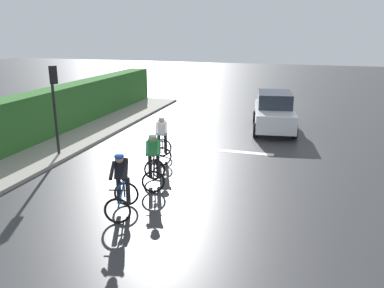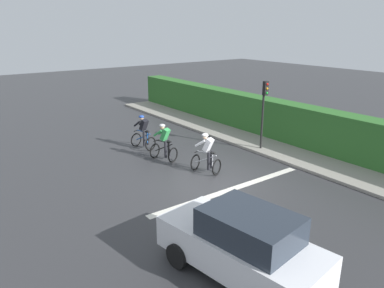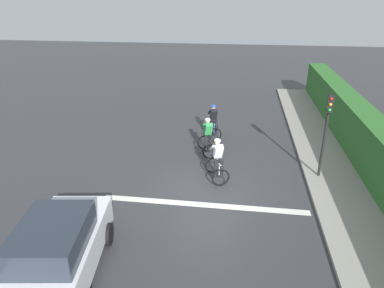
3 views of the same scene
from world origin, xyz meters
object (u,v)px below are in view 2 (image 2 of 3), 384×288
Objects in this scene: cyclist_mid at (207,154)px; traffic_light_near_crossing at (264,105)px; car_white at (242,244)px; cyclist_lead at (143,133)px; cyclist_second at (164,143)px.

traffic_light_near_crossing reaches higher than cyclist_mid.
cyclist_mid is 0.50× the size of traffic_light_near_crossing.
cyclist_lead is at bearing 73.59° from car_white.
cyclist_second is 4.95m from traffic_light_near_crossing.
car_white is 9.67m from traffic_light_near_crossing.
traffic_light_near_crossing is (4.38, -3.64, 1.43)m from cyclist_lead.
car_white is (-2.91, -9.87, 0.08)m from cyclist_lead.
car_white is at bearing -139.48° from traffic_light_near_crossing.
traffic_light_near_crossing reaches higher than cyclist_lead.
cyclist_lead is 4.29m from cyclist_mid.
cyclist_lead is 1.99m from cyclist_second.
cyclist_lead is 1.00× the size of cyclist_second.
cyclist_mid is at bearing -170.98° from traffic_light_near_crossing.
cyclist_mid is at bearing 58.60° from car_white.
cyclist_second is 8.37m from car_white.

